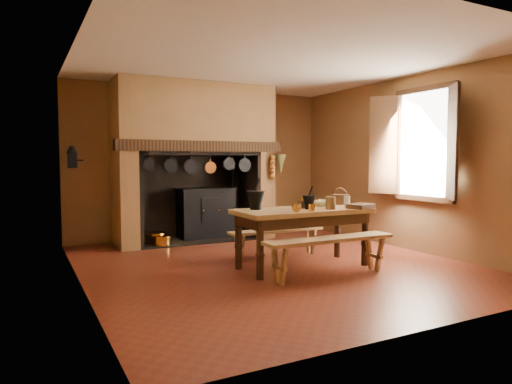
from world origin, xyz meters
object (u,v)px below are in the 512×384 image
mixing_bowl (321,203)px  wicker_basket (340,199)px  coffee_grinder (303,204)px  work_table (303,218)px  iron_range (206,212)px  bench_front (330,247)px

mixing_bowl → wicker_basket: wicker_basket is taller
mixing_bowl → coffee_grinder: bearing=-161.0°
work_table → mixing_bowl: (0.43, 0.19, 0.17)m
work_table → wicker_basket: bearing=17.6°
wicker_basket → work_table: bearing=-140.0°
coffee_grinder → wicker_basket: size_ratio=0.54×
iron_range → work_table: (0.33, -2.77, 0.19)m
bench_front → wicker_basket: wicker_basket is taller
coffee_grinder → bench_front: bearing=-90.0°
work_table → iron_range: bearing=96.7°
work_table → bench_front: bearing=-90.0°
iron_range → mixing_bowl: bearing=-73.6°
mixing_bowl → work_table: bearing=-156.5°
work_table → mixing_bowl: mixing_bowl is taller
wicker_basket → bench_front: bearing=-111.1°
coffee_grinder → mixing_bowl: size_ratio=0.50×
work_table → bench_front: (0.00, -0.61, -0.30)m
work_table → wicker_basket: (0.82, 0.26, 0.21)m
coffee_grinder → mixing_bowl: bearing=21.9°
iron_range → work_table: size_ratio=0.87×
coffee_grinder → mixing_bowl: 0.42m
iron_range → wicker_basket: (1.15, -2.51, 0.40)m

